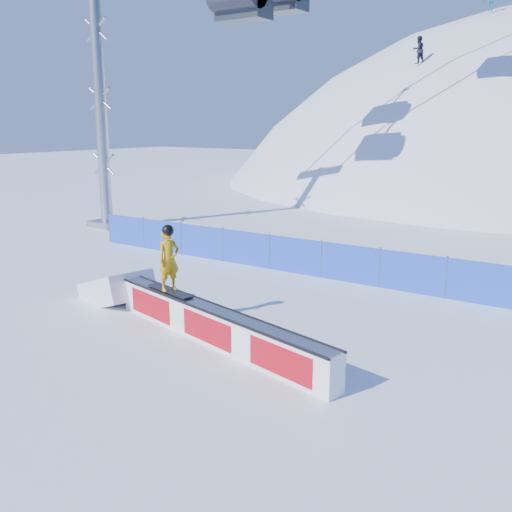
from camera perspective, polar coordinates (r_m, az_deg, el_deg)
The scene contains 5 objects.
ground at distance 14.45m, azimuth 1.55°, elevation -6.64°, with size 160.00×160.00×0.00m, color white.
safety_fence at distance 18.07m, azimuth 9.33°, elevation -0.77°, with size 22.05×0.05×1.30m.
rail_box at distance 12.97m, azimuth -4.16°, elevation -7.04°, with size 7.07×2.13×0.86m.
snow_ramp at distance 16.67m, azimuth -13.71°, elevation -4.30°, with size 2.06×1.37×0.77m, color white, non-canonical shape.
snowboarder at distance 13.98m, azimuth -8.71°, elevation -0.30°, with size 1.62×0.65×1.67m.
Camera 1 is at (7.36, -11.43, 4.88)m, focal length 40.00 mm.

